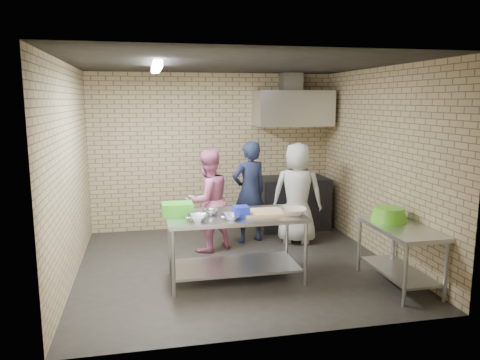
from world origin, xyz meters
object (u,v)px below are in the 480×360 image
prep_table (235,247)px  green_basin (389,214)px  green_crate (177,209)px  stove (292,203)px  woman_white (297,193)px  bottle_red (292,112)px  blue_tub (241,211)px  woman_pink (208,201)px  side_counter (399,256)px  man_navy (249,192)px  bottle_green (314,113)px

prep_table → green_basin: size_ratio=3.67×
green_crate → stove: bearing=43.3°
stove → woman_white: woman_white is taller
green_crate → green_basin: green_crate is taller
stove → bottle_red: bottle_red is taller
blue_tub → woman_pink: 1.35m
green_crate → woman_white: (1.97, 1.22, -0.12)m
side_counter → man_navy: bearing=122.9°
green_crate → bottle_red: bearing=45.8°
side_counter → bottle_green: (0.00, 2.99, 1.64)m
blue_tub → green_basin: size_ratio=0.41×
stove → green_crate: size_ratio=3.20×
side_counter → woman_white: bearing=108.4°
green_basin → side_counter: bearing=-85.4°
blue_tub → bottle_green: bearing=53.3°
prep_table → blue_tub: size_ratio=9.00×
side_counter → green_crate: 2.76m
side_counter → blue_tub: blue_tub is taller
side_counter → man_navy: 2.57m
stove → woman_white: 0.91m
bottle_green → green_basin: bearing=-90.4°
man_navy → woman_white: bearing=149.3°
green_crate → green_basin: size_ratio=0.82×
green_crate → woman_white: 2.32m
green_crate → green_basin: bearing=-10.2°
side_counter → man_navy: (-1.37, 2.13, 0.43)m
stove → woman_white: (-0.19, -0.82, 0.35)m
side_counter → blue_tub: bearing=165.1°
bottle_green → blue_tub: bearing=-126.7°
side_counter → stove: size_ratio=1.00×
prep_table → side_counter: prep_table is taller
green_crate → woman_white: bearing=31.8°
woman_white → bottle_red: bearing=-83.6°
green_basin → bottle_red: size_ratio=2.56×
bottle_green → woman_pink: bearing=-150.7°
side_counter → woman_white: size_ratio=0.75×
bottle_red → woman_white: bearing=-103.0°
blue_tub → bottle_green: (1.86, 2.49, 1.11)m
prep_table → bottle_red: 3.26m
bottle_green → woman_white: bearing=-121.3°
side_counter → bottle_green: size_ratio=8.00×
green_crate → woman_pink: bearing=64.5°
bottle_green → woman_white: (-0.64, -1.06, -1.22)m
stove → green_crate: bearing=-136.7°
prep_table → green_basin: bearing=-10.4°
man_navy → green_basin: bearing=110.0°
prep_table → woman_pink: 1.29m
blue_tub → green_basin: (1.84, -0.25, -0.07)m
woman_pink → bottle_green: bearing=-176.9°
blue_tub → bottle_red: bottle_red is taller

